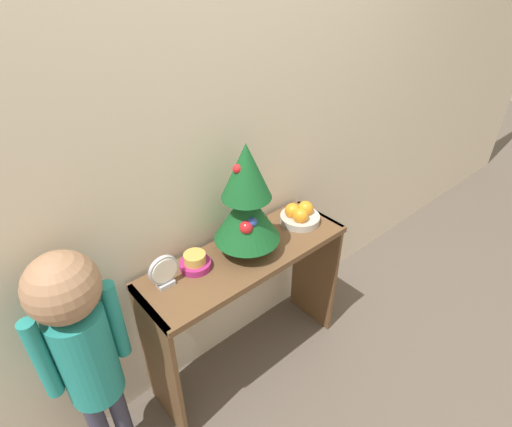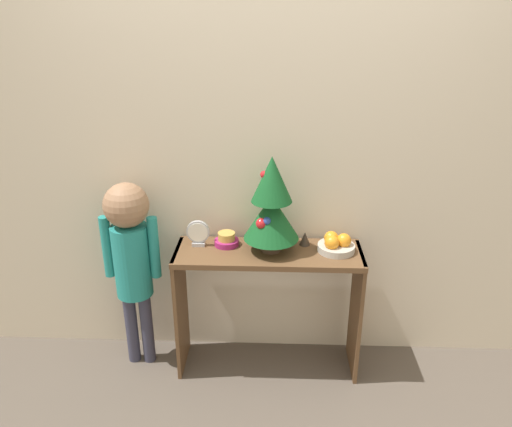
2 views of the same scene
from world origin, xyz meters
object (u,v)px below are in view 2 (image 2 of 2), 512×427
Objects in this scene: mini_tree at (271,205)px; child_figure at (131,249)px; fruit_bowl at (336,244)px; figurine at (305,239)px; singing_bowl at (227,240)px; desk_clock at (198,234)px.

child_figure is at bearing -179.80° from mini_tree.
child_figure is at bearing -179.56° from fruit_bowl.
singing_bowl is at bearing -177.38° from figurine.
mini_tree reaches higher than singing_bowl.
figurine is (-0.16, 0.07, -0.00)m from fruit_bowl.
fruit_bowl is 0.59m from singing_bowl.
singing_bowl and figurine have the same top height.
desk_clock is (-0.74, 0.03, 0.03)m from fruit_bowl.
child_figure is (-1.11, -0.01, -0.04)m from fruit_bowl.
singing_bowl is (-0.59, 0.05, -0.01)m from fruit_bowl.
desk_clock is at bearing 6.77° from child_figure.
child_figure is at bearing -173.72° from singing_bowl.
desk_clock is 0.38m from child_figure.
fruit_bowl reaches higher than figurine.
fruit_bowl is 1.11m from child_figure.
fruit_bowl reaches higher than singing_bowl.
fruit_bowl is at bearing 0.98° from mini_tree.
mini_tree is 3.90× the size of singing_bowl.
mini_tree is at bearing 0.20° from child_figure.
figurine is at bearing 4.63° from child_figure.
mini_tree is at bearing -12.58° from singing_bowl.
mini_tree reaches higher than child_figure.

